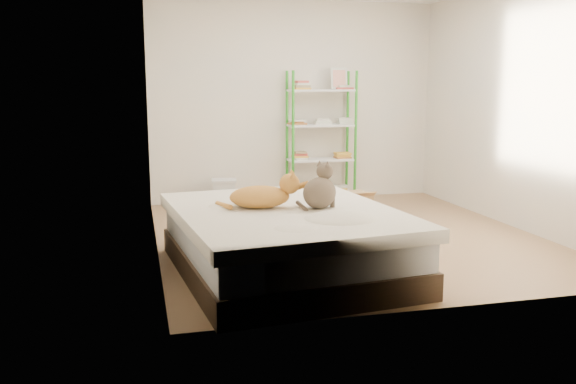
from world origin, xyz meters
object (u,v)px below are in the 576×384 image
object	(u,v)px
cardboard_box	(348,207)
white_bin	(224,193)
orange_cat	(260,194)
grey_cat	(320,186)
shelf_unit	(321,138)
bed	(285,241)

from	to	relation	value
cardboard_box	white_bin	world-z (taller)	cardboard_box
orange_cat	cardboard_box	bearing A→B (deg)	56.63
grey_cat	white_bin	xyz separation A→B (m)	(-0.37, 2.91, -0.55)
shelf_unit	orange_cat	bearing A→B (deg)	-116.22
bed	white_bin	world-z (taller)	bed
bed	orange_cat	world-z (taller)	orange_cat
orange_cat	grey_cat	distance (m)	0.49
grey_cat	shelf_unit	size ratio (longest dim) A/B	0.21
orange_cat	grey_cat	size ratio (longest dim) A/B	1.56
grey_cat	shelf_unit	distance (m)	3.13
cardboard_box	white_bin	size ratio (longest dim) A/B	1.38
orange_cat	shelf_unit	bearing A→B (deg)	70.57
orange_cat	bed	bearing A→B (deg)	-16.38
orange_cat	cardboard_box	distance (m)	2.13
bed	white_bin	bearing A→B (deg)	85.66
white_bin	cardboard_box	bearing A→B (deg)	-43.89
shelf_unit	white_bin	xyz separation A→B (m)	(-1.30, -0.08, -0.66)
cardboard_box	shelf_unit	bearing A→B (deg)	83.95
shelf_unit	cardboard_box	world-z (taller)	shelf_unit
bed	white_bin	distance (m)	2.86
grey_cat	cardboard_box	xyz separation A→B (m)	(0.87, 1.72, -0.56)
white_bin	grey_cat	bearing A→B (deg)	-82.80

